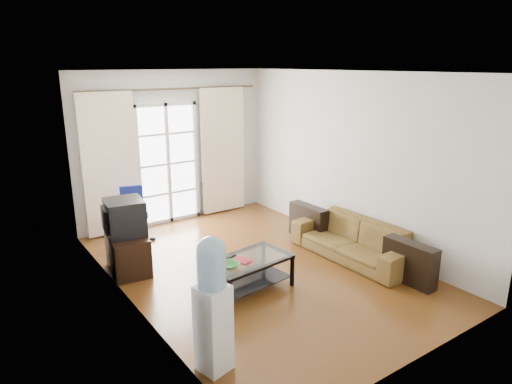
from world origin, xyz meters
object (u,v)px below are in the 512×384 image
(water_cooler, at_px, (213,302))
(crt_tv, at_px, (123,217))
(sofa, at_px, (353,240))
(coffee_table, at_px, (248,270))
(tv_stand, at_px, (128,254))
(task_chair, at_px, (135,226))

(water_cooler, bearing_deg, crt_tv, 74.88)
(sofa, bearing_deg, water_cooler, -71.78)
(sofa, distance_m, coffee_table, 1.85)
(crt_tv, bearing_deg, tv_stand, -81.60)
(sofa, bearing_deg, crt_tv, -118.91)
(coffee_table, height_order, task_chair, task_chair)
(tv_stand, height_order, task_chair, task_chair)
(water_cooler, bearing_deg, tv_stand, 74.82)
(tv_stand, xyz_separation_m, task_chair, (0.47, 1.00, -0.00))
(crt_tv, distance_m, task_chair, 1.17)
(task_chair, bearing_deg, coffee_table, -62.70)
(tv_stand, xyz_separation_m, crt_tv, (-0.00, 0.07, 0.51))
(coffee_table, height_order, water_cooler, water_cooler)
(crt_tv, height_order, task_chair, crt_tv)
(tv_stand, bearing_deg, coffee_table, -45.79)
(tv_stand, height_order, water_cooler, water_cooler)
(crt_tv, height_order, water_cooler, water_cooler)
(sofa, height_order, tv_stand, sofa)
(crt_tv, xyz_separation_m, task_chair, (0.48, 0.93, -0.51))
(task_chair, relative_size, water_cooler, 0.67)
(sofa, height_order, coffee_table, sofa)
(tv_stand, relative_size, crt_tv, 1.22)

